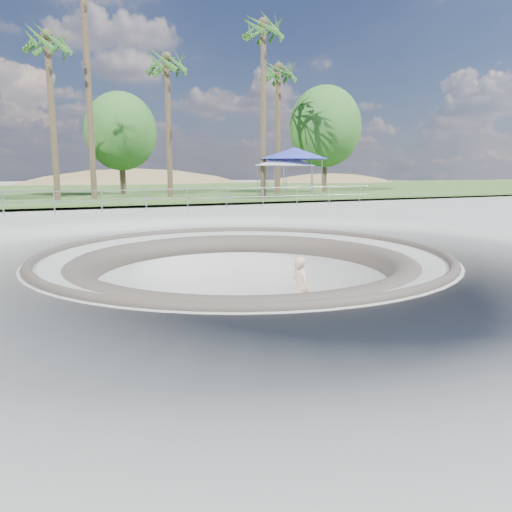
# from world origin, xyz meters

# --- Properties ---
(ground) EXTENTS (180.00, 180.00, 0.00)m
(ground) POSITION_xyz_m (0.00, 0.00, 0.00)
(ground) COLOR gray
(ground) RESTS_ON ground
(skate_bowl) EXTENTS (14.00, 14.00, 4.10)m
(skate_bowl) POSITION_xyz_m (0.00, 0.00, -1.83)
(skate_bowl) COLOR gray
(skate_bowl) RESTS_ON ground
(grass_strip) EXTENTS (180.00, 36.00, 0.12)m
(grass_strip) POSITION_xyz_m (0.00, 34.00, 0.22)
(grass_strip) COLOR #395120
(grass_strip) RESTS_ON ground
(distant_hills) EXTENTS (103.20, 45.00, 28.60)m
(distant_hills) POSITION_xyz_m (3.78, 57.17, -7.02)
(distant_hills) COLOR brown
(distant_hills) RESTS_ON ground
(safety_railing) EXTENTS (25.00, 0.06, 1.03)m
(safety_railing) POSITION_xyz_m (0.00, 12.00, 0.69)
(safety_railing) COLOR gray
(safety_railing) RESTS_ON ground
(skateboard) EXTENTS (0.93, 0.29, 0.10)m
(skateboard) POSITION_xyz_m (1.42, -0.44, -1.82)
(skateboard) COLOR #906039
(skateboard) RESTS_ON ground
(skater) EXTENTS (0.46, 0.66, 1.72)m
(skater) POSITION_xyz_m (1.42, -0.44, -0.95)
(skater) COLOR #D2A788
(skater) RESTS_ON skateboard
(canopy_white) EXTENTS (5.19, 5.19, 2.72)m
(canopy_white) POSITION_xyz_m (10.32, 18.00, 2.66)
(canopy_white) COLOR gray
(canopy_white) RESTS_ON ground
(canopy_blue) EXTENTS (6.13, 6.13, 3.24)m
(canopy_blue) POSITION_xyz_m (11.02, 18.07, 3.12)
(canopy_blue) COLOR gray
(canopy_blue) RESTS_ON ground
(palm_b) EXTENTS (2.60, 2.60, 10.26)m
(palm_b) POSITION_xyz_m (-3.52, 20.86, 9.05)
(palm_b) COLOR brown
(palm_b) RESTS_ON ground
(palm_d) EXTENTS (2.60, 2.60, 9.76)m
(palm_d) POSITION_xyz_m (3.51, 21.41, 8.59)
(palm_d) COLOR brown
(palm_d) RESTS_ON ground
(palm_e) EXTENTS (2.60, 2.60, 11.76)m
(palm_e) POSITION_xyz_m (9.09, 18.76, 10.43)
(palm_e) COLOR brown
(palm_e) RESTS_ON ground
(palm_f) EXTENTS (2.60, 2.60, 9.88)m
(palm_f) POSITION_xyz_m (11.75, 21.96, 8.70)
(palm_f) COLOR brown
(palm_f) RESTS_ON ground
(bushy_tree_mid) EXTENTS (5.20, 4.73, 7.50)m
(bushy_tree_mid) POSITION_xyz_m (1.29, 26.82, 4.82)
(bushy_tree_mid) COLOR brown
(bushy_tree_mid) RESTS_ON ground
(bushy_tree_right) EXTENTS (5.93, 5.39, 8.56)m
(bushy_tree_right) POSITION_xyz_m (17.05, 24.16, 5.48)
(bushy_tree_right) COLOR brown
(bushy_tree_right) RESTS_ON ground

